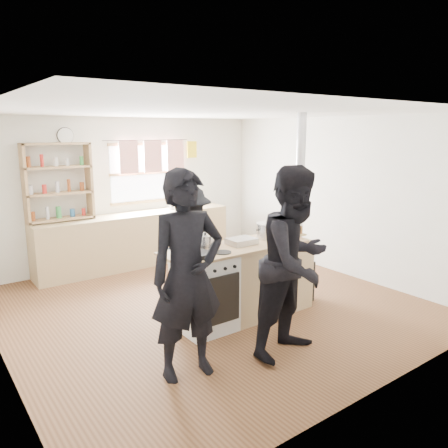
{
  "coord_description": "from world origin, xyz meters",
  "views": [
    {
      "loc": [
        -3.08,
        -4.53,
        2.26
      ],
      "look_at": [
        0.16,
        -0.1,
        1.1
      ],
      "focal_mm": 35.0,
      "sensor_mm": 36.0,
      "label": 1
    }
  ],
  "objects_px": {
    "stockpot_stove": "(205,241)",
    "stockpot_counter": "(267,231)",
    "cooking_island": "(245,281)",
    "roast_tray": "(241,241)",
    "bread_board": "(294,232)",
    "flue_heater": "(297,255)",
    "thermos": "(171,201)",
    "skillet_greens": "(196,254)",
    "person_far": "(189,245)",
    "person_near_left": "(187,276)",
    "person_near_right": "(295,262)"
  },
  "relations": [
    {
      "from": "thermos",
      "to": "flue_heater",
      "type": "height_order",
      "value": "flue_heater"
    },
    {
      "from": "roast_tray",
      "to": "person_near_left",
      "type": "distance_m",
      "value": 1.43
    },
    {
      "from": "person_far",
      "to": "stockpot_counter",
      "type": "bearing_deg",
      "value": 125.95
    },
    {
      "from": "skillet_greens",
      "to": "bread_board",
      "type": "height_order",
      "value": "bread_board"
    },
    {
      "from": "cooking_island",
      "to": "person_far",
      "type": "height_order",
      "value": "person_far"
    },
    {
      "from": "stockpot_counter",
      "to": "stockpot_stove",
      "type": "bearing_deg",
      "value": 177.3
    },
    {
      "from": "bread_board",
      "to": "thermos",
      "type": "bearing_deg",
      "value": 94.78
    },
    {
      "from": "bread_board",
      "to": "person_near_left",
      "type": "xyz_separation_m",
      "value": [
        -2.04,
        -0.68,
        -0.0
      ]
    },
    {
      "from": "stockpot_stove",
      "to": "person_far",
      "type": "xyz_separation_m",
      "value": [
        0.23,
        0.72,
        -0.23
      ]
    },
    {
      "from": "bread_board",
      "to": "person_near_right",
      "type": "distance_m",
      "value": 1.34
    },
    {
      "from": "cooking_island",
      "to": "bread_board",
      "type": "xyz_separation_m",
      "value": [
        0.79,
        -0.04,
        0.51
      ]
    },
    {
      "from": "flue_heater",
      "to": "person_far",
      "type": "bearing_deg",
      "value": 145.22
    },
    {
      "from": "roast_tray",
      "to": "stockpot_stove",
      "type": "xyz_separation_m",
      "value": [
        -0.47,
        0.08,
        0.05
      ]
    },
    {
      "from": "thermos",
      "to": "person_far",
      "type": "relative_size",
      "value": 0.2
    },
    {
      "from": "cooking_island",
      "to": "stockpot_stove",
      "type": "distance_m",
      "value": 0.76
    },
    {
      "from": "cooking_island",
      "to": "person_far",
      "type": "bearing_deg",
      "value": 108.67
    },
    {
      "from": "person_near_right",
      "to": "roast_tray",
      "type": "bearing_deg",
      "value": 74.31
    },
    {
      "from": "cooking_island",
      "to": "roast_tray",
      "type": "bearing_deg",
      "value": 138.64
    },
    {
      "from": "cooking_island",
      "to": "person_far",
      "type": "distance_m",
      "value": 0.93
    },
    {
      "from": "cooking_island",
      "to": "roast_tray",
      "type": "distance_m",
      "value": 0.51
    },
    {
      "from": "skillet_greens",
      "to": "bread_board",
      "type": "bearing_deg",
      "value": 2.62
    },
    {
      "from": "roast_tray",
      "to": "person_far",
      "type": "xyz_separation_m",
      "value": [
        -0.25,
        0.8,
        -0.18
      ]
    },
    {
      "from": "stockpot_stove",
      "to": "bread_board",
      "type": "bearing_deg",
      "value": -6.4
    },
    {
      "from": "stockpot_stove",
      "to": "stockpot_counter",
      "type": "bearing_deg",
      "value": -2.7
    },
    {
      "from": "bread_board",
      "to": "flue_heater",
      "type": "xyz_separation_m",
      "value": [
        0.12,
        0.04,
        -0.34
      ]
    },
    {
      "from": "person_far",
      "to": "thermos",
      "type": "bearing_deg",
      "value": -119.56
    },
    {
      "from": "thermos",
      "to": "cooking_island",
      "type": "height_order",
      "value": "thermos"
    },
    {
      "from": "stockpot_counter",
      "to": "bread_board",
      "type": "bearing_deg",
      "value": -15.39
    },
    {
      "from": "skillet_greens",
      "to": "flue_heater",
      "type": "bearing_deg",
      "value": 3.82
    },
    {
      "from": "stockpot_counter",
      "to": "person_near_right",
      "type": "height_order",
      "value": "person_near_right"
    },
    {
      "from": "stockpot_stove",
      "to": "bread_board",
      "type": "height_order",
      "value": "stockpot_stove"
    },
    {
      "from": "skillet_greens",
      "to": "roast_tray",
      "type": "bearing_deg",
      "value": 10.54
    },
    {
      "from": "roast_tray",
      "to": "bread_board",
      "type": "xyz_separation_m",
      "value": [
        0.82,
        -0.07,
        0.01
      ]
    },
    {
      "from": "bread_board",
      "to": "person_near_left",
      "type": "distance_m",
      "value": 2.15
    },
    {
      "from": "skillet_greens",
      "to": "person_far",
      "type": "xyz_separation_m",
      "value": [
        0.49,
        0.94,
        -0.17
      ]
    },
    {
      "from": "cooking_island",
      "to": "bread_board",
      "type": "height_order",
      "value": "bread_board"
    },
    {
      "from": "cooking_island",
      "to": "flue_heater",
      "type": "height_order",
      "value": "flue_heater"
    },
    {
      "from": "thermos",
      "to": "person_near_right",
      "type": "relative_size",
      "value": 0.16
    },
    {
      "from": "person_far",
      "to": "cooking_island",
      "type": "bearing_deg",
      "value": 102.25
    },
    {
      "from": "cooking_island",
      "to": "skillet_greens",
      "type": "bearing_deg",
      "value": -172.01
    },
    {
      "from": "thermos",
      "to": "roast_tray",
      "type": "relative_size",
      "value": 0.95
    },
    {
      "from": "stockpot_stove",
      "to": "stockpot_counter",
      "type": "relative_size",
      "value": 0.81
    },
    {
      "from": "skillet_greens",
      "to": "stockpot_stove",
      "type": "bearing_deg",
      "value": 38.78
    },
    {
      "from": "thermos",
      "to": "bread_board",
      "type": "bearing_deg",
      "value": -85.22
    },
    {
      "from": "cooking_island",
      "to": "person_near_left",
      "type": "height_order",
      "value": "person_near_left"
    },
    {
      "from": "skillet_greens",
      "to": "bread_board",
      "type": "xyz_separation_m",
      "value": [
        1.56,
        0.07,
        0.02
      ]
    },
    {
      "from": "skillet_greens",
      "to": "cooking_island",
      "type": "bearing_deg",
      "value": 7.99
    },
    {
      "from": "person_near_left",
      "to": "flue_heater",
      "type": "bearing_deg",
      "value": 25.77
    },
    {
      "from": "flue_heater",
      "to": "person_near_left",
      "type": "xyz_separation_m",
      "value": [
        -2.16,
        -0.72,
        0.33
      ]
    },
    {
      "from": "bread_board",
      "to": "skillet_greens",
      "type": "bearing_deg",
      "value": -177.38
    }
  ]
}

